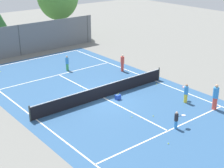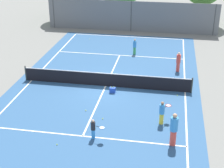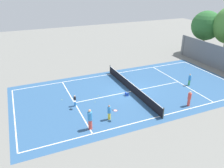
{
  "view_description": "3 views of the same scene",
  "coord_description": "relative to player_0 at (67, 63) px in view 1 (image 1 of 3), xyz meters",
  "views": [
    {
      "loc": [
        -14.01,
        -18.26,
        10.21
      ],
      "look_at": [
        0.14,
        -0.85,
        1.33
      ],
      "focal_mm": 54.38,
      "sensor_mm": 36.0,
      "label": 1
    },
    {
      "loc": [
        4.25,
        -21.31,
        10.26
      ],
      "look_at": [
        0.81,
        -1.97,
        1.13
      ],
      "focal_mm": 54.77,
      "sensor_mm": 36.0,
      "label": 2
    },
    {
      "loc": [
        19.69,
        -10.93,
        11.17
      ],
      "look_at": [
        -0.74,
        -1.99,
        0.95
      ],
      "focal_mm": 36.55,
      "sensor_mm": 36.0,
      "label": 3
    }
  ],
  "objects": [
    {
      "name": "tennis_ball_5",
      "position": [
        -4.89,
        3.5,
        -0.68
      ],
      "size": [
        0.07,
        0.07,
        0.07
      ],
      "primitive_type": "sphere",
      "color": "#CCE533",
      "rests_on": "ground_plane"
    },
    {
      "name": "player_1",
      "position": [
        2.87,
        -11.27,
        0.02
      ],
      "size": [
        0.72,
        0.82,
        1.41
      ],
      "color": "yellow",
      "rests_on": "ground_plane"
    },
    {
      "name": "player_0",
      "position": [
        0.0,
        0.0,
        0.0
      ],
      "size": [
        0.3,
        0.3,
        1.39
      ],
      "color": "#3FA559",
      "rests_on": "ground_plane"
    },
    {
      "name": "tennis_ball_1",
      "position": [
        -0.53,
        -11.4,
        -0.68
      ],
      "size": [
        0.07,
        0.07,
        0.07
      ],
      "primitive_type": "sphere",
      "color": "#CCE533",
      "rests_on": "ground_plane"
    },
    {
      "name": "tennis_net",
      "position": [
        -1.23,
        -6.92,
        -0.2
      ],
      "size": [
        11.9,
        0.1,
        1.1
      ],
      "color": "#333833",
      "rests_on": "ground_plane"
    },
    {
      "name": "tennis_ball_2",
      "position": [
        -2.32,
        -14.34,
        -0.68
      ],
      "size": [
        0.07,
        0.07,
        0.07
      ],
      "primitive_type": "sphere",
      "color": "#CCE533",
      "rests_on": "ground_plane"
    },
    {
      "name": "player_4",
      "position": [
        3.53,
        -13.25,
        0.23
      ],
      "size": [
        0.39,
        0.39,
        1.83
      ],
      "color": "#E54C3F",
      "rests_on": "ground_plane"
    },
    {
      "name": "player_3",
      "position": [
        -0.59,
        -13.4,
        -0.11
      ],
      "size": [
        0.83,
        0.44,
        1.14
      ],
      "color": "#388CD8",
      "rests_on": "ground_plane"
    },
    {
      "name": "tennis_ball_3",
      "position": [
        3.75,
        -7.57,
        -0.68
      ],
      "size": [
        0.07,
        0.07,
        0.07
      ],
      "primitive_type": "sphere",
      "color": "#CCE533",
      "rests_on": "ground_plane"
    },
    {
      "name": "ball_crate",
      "position": [
        -0.57,
        -7.82,
        -0.53
      ],
      "size": [
        0.39,
        0.28,
        0.43
      ],
      "color": "blue",
      "rests_on": "ground_plane"
    },
    {
      "name": "player_2",
      "position": [
        3.75,
        -3.29,
        0.08
      ],
      "size": [
        0.33,
        0.33,
        1.55
      ],
      "color": "#E54C3F",
      "rests_on": "ground_plane"
    },
    {
      "name": "court_surface",
      "position": [
        -1.23,
        -6.92,
        -0.71
      ],
      "size": [
        13.0,
        25.0,
        0.01
      ],
      "color": "#2D5684",
      "rests_on": "ground_plane"
    },
    {
      "name": "tennis_ball_0",
      "position": [
        -1.73,
        -10.62,
        -0.68
      ],
      "size": [
        0.07,
        0.07,
        0.07
      ],
      "primitive_type": "sphere",
      "color": "#CCE533",
      "rests_on": "ground_plane"
    },
    {
      "name": "tennis_ball_4",
      "position": [
        -2.88,
        -6.9,
        -0.68
      ],
      "size": [
        0.07,
        0.07,
        0.07
      ],
      "primitive_type": "sphere",
      "color": "#CCE533",
      "rests_on": "ground_plane"
    },
    {
      "name": "perimeter_fence",
      "position": [
        -1.23,
        7.08,
        0.89
      ],
      "size": [
        18.0,
        0.12,
        3.2
      ],
      "color": "slate",
      "rests_on": "ground_plane"
    },
    {
      "name": "ground_plane",
      "position": [
        -1.23,
        -6.92,
        -0.71
      ],
      "size": [
        80.0,
        80.0,
        0.0
      ],
      "primitive_type": "plane",
      "color": "slate"
    }
  ]
}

